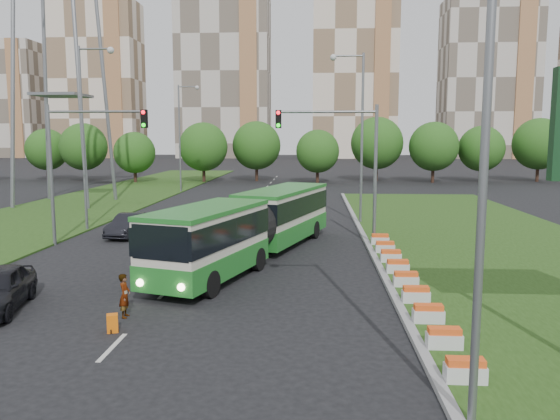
# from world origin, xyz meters

# --- Properties ---
(ground) EXTENTS (360.00, 360.00, 0.00)m
(ground) POSITION_xyz_m (0.00, 0.00, 0.00)
(ground) COLOR black
(ground) RESTS_ON ground
(grass_median) EXTENTS (14.00, 60.00, 0.15)m
(grass_median) POSITION_xyz_m (13.00, 8.00, 0.07)
(grass_median) COLOR #234213
(grass_median) RESTS_ON ground
(median_kerb) EXTENTS (0.30, 60.00, 0.18)m
(median_kerb) POSITION_xyz_m (6.05, 8.00, 0.09)
(median_kerb) COLOR gray
(median_kerb) RESTS_ON ground
(left_verge) EXTENTS (12.00, 110.00, 0.10)m
(left_verge) POSITION_xyz_m (-18.00, 25.00, 0.05)
(left_verge) COLOR #234213
(left_verge) RESTS_ON ground
(lane_markings) EXTENTS (0.20, 100.00, 0.01)m
(lane_markings) POSITION_xyz_m (-3.00, 20.00, 0.00)
(lane_markings) COLOR beige
(lane_markings) RESTS_ON ground
(flower_planters) EXTENTS (1.10, 18.10, 0.60)m
(flower_planters) POSITION_xyz_m (6.70, 0.80, 0.45)
(flower_planters) COLOR silver
(flower_planters) RESTS_ON grass_median
(traffic_mast_median) EXTENTS (5.76, 0.32, 8.00)m
(traffic_mast_median) POSITION_xyz_m (4.78, 10.00, 5.35)
(traffic_mast_median) COLOR slate
(traffic_mast_median) RESTS_ON ground
(traffic_mast_left) EXTENTS (5.76, 0.32, 8.00)m
(traffic_mast_left) POSITION_xyz_m (-10.38, 9.00, 5.35)
(traffic_mast_left) COLOR slate
(traffic_mast_left) RESTS_ON ground
(street_lamps) EXTENTS (36.00, 60.00, 12.00)m
(street_lamps) POSITION_xyz_m (-3.00, 10.00, 6.00)
(street_lamps) COLOR slate
(street_lamps) RESTS_ON ground
(tree_line) EXTENTS (120.00, 8.00, 9.00)m
(tree_line) POSITION_xyz_m (10.00, 55.00, 4.50)
(tree_line) COLOR #1D4F15
(tree_line) RESTS_ON ground
(apartment_tower_west) EXTENTS (26.00, 15.00, 48.00)m
(apartment_tower_west) POSITION_xyz_m (-65.00, 150.00, 24.00)
(apartment_tower_west) COLOR beige
(apartment_tower_west) RESTS_ON ground
(apartment_tower_cwest) EXTENTS (28.00, 15.00, 52.00)m
(apartment_tower_cwest) POSITION_xyz_m (-25.00, 150.00, 26.00)
(apartment_tower_cwest) COLOR beige
(apartment_tower_cwest) RESTS_ON ground
(apartment_tower_ceast) EXTENTS (25.00, 15.00, 50.00)m
(apartment_tower_ceast) POSITION_xyz_m (15.00, 150.00, 25.00)
(apartment_tower_ceast) COLOR beige
(apartment_tower_ceast) RESTS_ON ground
(apartment_tower_east) EXTENTS (27.00, 15.00, 47.00)m
(apartment_tower_east) POSITION_xyz_m (55.00, 150.00, 23.50)
(apartment_tower_east) COLOR beige
(apartment_tower_east) RESTS_ON ground
(midrise_west) EXTENTS (22.00, 14.00, 36.00)m
(midrise_west) POSITION_xyz_m (-95.00, 150.00, 18.00)
(midrise_west) COLOR beige
(midrise_west) RESTS_ON ground
(articulated_bus) EXTENTS (2.68, 17.16, 2.83)m
(articulated_bus) POSITION_xyz_m (-0.33, 6.30, 1.73)
(articulated_bus) COLOR beige
(articulated_bus) RESTS_ON ground
(car_left_far) EXTENTS (1.90, 4.47, 1.43)m
(car_left_far) POSITION_xyz_m (-8.62, 12.04, 0.72)
(car_left_far) COLOR black
(car_left_far) RESTS_ON ground
(pedestrian) EXTENTS (0.41, 0.59, 1.53)m
(pedestrian) POSITION_xyz_m (-3.55, -3.28, 0.77)
(pedestrian) COLOR gray
(pedestrian) RESTS_ON ground
(shopping_trolley) EXTENTS (0.34, 0.36, 0.59)m
(shopping_trolley) POSITION_xyz_m (-3.45, -4.75, 0.29)
(shopping_trolley) COLOR orange
(shopping_trolley) RESTS_ON ground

